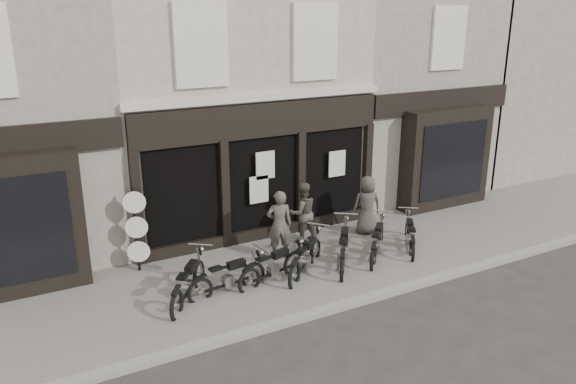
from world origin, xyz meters
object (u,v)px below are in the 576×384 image
man_left (279,225)px  advert_sign_post (137,234)px  motorcycle_0 (189,286)px  motorcycle_3 (306,260)px  motorcycle_6 (410,238)px  motorcycle_1 (228,280)px  motorcycle_2 (273,269)px  motorcycle_5 (377,244)px  man_centre (302,213)px  man_right (367,205)px  motorcycle_4 (344,251)px

man_left → advert_sign_post: size_ratio=0.80×
motorcycle_0 → motorcycle_3: (2.94, -0.07, 0.00)m
motorcycle_6 → motorcycle_1: bearing=124.7°
motorcycle_2 → motorcycle_0: bearing=162.6°
motorcycle_1 → motorcycle_5: motorcycle_5 is taller
motorcycle_2 → motorcycle_3: (0.90, 0.03, 0.02)m
motorcycle_2 → motorcycle_6: 4.09m
motorcycle_2 → advert_sign_post: 3.39m
motorcycle_3 → motorcycle_6: motorcycle_3 is taller
motorcycle_6 → man_centre: bearing=88.9°
motorcycle_0 → motorcycle_1: size_ratio=0.91×
motorcycle_5 → man_left: (-2.29, 1.09, 0.60)m
motorcycle_2 → motorcycle_3: 0.90m
motorcycle_0 → man_centre: man_centre is taller
man_left → man_right: 2.97m
motorcycle_1 → man_left: man_left is taller
motorcycle_0 → motorcycle_5: bearing=-53.6°
motorcycle_0 → advert_sign_post: size_ratio=0.82×
motorcycle_6 → man_right: (-0.41, 1.41, 0.58)m
motorcycle_5 → man_centre: bearing=81.1°
motorcycle_0 → motorcycle_5: motorcycle_5 is taller
motorcycle_5 → motorcycle_1: bearing=134.0°
motorcycle_6 → advert_sign_post: size_ratio=0.78×
motorcycle_5 → motorcycle_6: size_ratio=0.98×
man_right → advert_sign_post: bearing=9.1°
motorcycle_0 → motorcycle_5: (5.06, -0.13, 0.00)m
motorcycle_0 → motorcycle_3: bearing=-53.6°
motorcycle_1 → motorcycle_2: size_ratio=1.00×
man_centre → man_left: bearing=35.3°
motorcycle_2 → motorcycle_5: size_ratio=1.17×
man_left → advert_sign_post: advert_sign_post is taller
motorcycle_5 → motorcycle_6: motorcycle_5 is taller
motorcycle_1 → motorcycle_3: bearing=-6.8°
motorcycle_1 → man_centre: size_ratio=1.18×
motorcycle_4 → motorcycle_6: motorcycle_4 is taller
motorcycle_0 → motorcycle_1: 0.91m
motorcycle_1 → man_right: 5.05m
motorcycle_3 → motorcycle_6: (3.19, -0.08, -0.03)m
motorcycle_2 → advert_sign_post: bearing=128.5°
advert_sign_post → motorcycle_3: bearing=-11.9°
motorcycle_2 → motorcycle_4: (1.98, -0.02, 0.05)m
motorcycle_6 → man_centre: 2.96m
motorcycle_6 → man_left: (-3.36, 1.11, 0.63)m
motorcycle_1 → motorcycle_4: size_ratio=1.01×
advert_sign_post → man_centre: bearing=12.8°
motorcycle_0 → motorcycle_2: size_ratio=0.91×
motorcycle_1 → man_left: (1.87, 1.07, 0.63)m
motorcycle_1 → motorcycle_5: bearing=-8.1°
motorcycle_5 → man_centre: (-1.27, 1.70, 0.56)m
motorcycle_4 → motorcycle_5: (1.04, -0.00, -0.03)m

